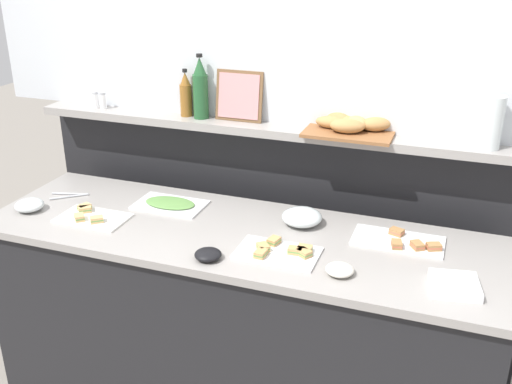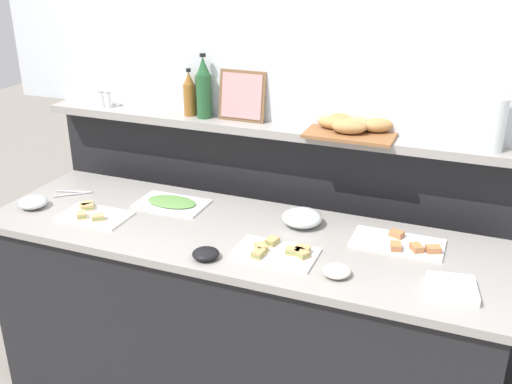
% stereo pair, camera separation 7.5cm
% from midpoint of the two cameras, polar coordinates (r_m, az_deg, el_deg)
% --- Properties ---
extents(ground_plane, '(12.00, 12.00, 0.00)m').
position_cam_midpoint_polar(ground_plane, '(3.53, 1.41, -13.10)').
color(ground_plane, gray).
extents(buffet_counter, '(2.27, 0.71, 0.92)m').
position_cam_midpoint_polar(buffet_counter, '(2.80, -2.51, -12.26)').
color(buffet_counter, black).
rests_on(buffet_counter, ground_plane).
extents(back_ledge_unit, '(2.50, 0.22, 1.27)m').
position_cam_midpoint_polar(back_ledge_unit, '(3.12, 1.12, -3.88)').
color(back_ledge_unit, black).
rests_on(back_ledge_unit, ground_plane).
extents(sandwich_platter_side, '(0.38, 0.20, 0.04)m').
position_cam_midpoint_polar(sandwich_platter_side, '(2.53, 12.98, -4.64)').
color(sandwich_platter_side, white).
rests_on(sandwich_platter_side, buffet_counter).
extents(sandwich_platter_front, '(0.33, 0.21, 0.04)m').
position_cam_midpoint_polar(sandwich_platter_front, '(2.38, 1.38, -5.78)').
color(sandwich_platter_front, white).
rests_on(sandwich_platter_front, buffet_counter).
extents(sandwich_platter_rear, '(0.31, 0.19, 0.04)m').
position_cam_midpoint_polar(sandwich_platter_rear, '(2.79, -16.33, -2.31)').
color(sandwich_platter_rear, white).
rests_on(sandwich_platter_rear, buffet_counter).
extents(cold_cuts_platter, '(0.33, 0.21, 0.02)m').
position_cam_midpoint_polar(cold_cuts_platter, '(2.84, -9.03, -1.16)').
color(cold_cuts_platter, white).
rests_on(cold_cuts_platter, buffet_counter).
extents(glass_bowl_large, '(0.13, 0.13, 0.05)m').
position_cam_midpoint_polar(glass_bowl_large, '(2.96, -21.67, -1.23)').
color(glass_bowl_large, silver).
rests_on(glass_bowl_large, buffet_counter).
extents(glass_bowl_medium, '(0.18, 0.18, 0.07)m').
position_cam_midpoint_polar(glass_bowl_medium, '(2.62, 3.63, -2.48)').
color(glass_bowl_medium, silver).
rests_on(glass_bowl_medium, buffet_counter).
extents(condiment_bowl_red, '(0.11, 0.11, 0.04)m').
position_cam_midpoint_polar(condiment_bowl_red, '(2.26, 7.13, -7.44)').
color(condiment_bowl_red, silver).
rests_on(condiment_bowl_red, buffet_counter).
extents(condiment_bowl_cream, '(0.11, 0.11, 0.04)m').
position_cam_midpoint_polar(condiment_bowl_cream, '(2.36, -5.56, -6.02)').
color(condiment_bowl_cream, black).
rests_on(condiment_bowl_cream, buffet_counter).
extents(serving_tongs, '(0.18, 0.13, 0.01)m').
position_cam_midpoint_polar(serving_tongs, '(3.07, -18.11, -0.29)').
color(serving_tongs, '#B7BABF').
rests_on(serving_tongs, buffet_counter).
extents(napkin_stack, '(0.20, 0.20, 0.03)m').
position_cam_midpoint_polar(napkin_stack, '(2.26, 17.71, -8.57)').
color(napkin_stack, white).
rests_on(napkin_stack, buffet_counter).
extents(vinegar_bottle_amber, '(0.06, 0.06, 0.24)m').
position_cam_midpoint_polar(vinegar_bottle_amber, '(3.00, -7.50, 9.22)').
color(vinegar_bottle_amber, '#8E5B23').
rests_on(vinegar_bottle_amber, back_ledge_unit).
extents(wine_bottle_green, '(0.08, 0.08, 0.32)m').
position_cam_midpoint_polar(wine_bottle_green, '(2.95, -6.11, 9.78)').
color(wine_bottle_green, '#23562D').
rests_on(wine_bottle_green, back_ledge_unit).
extents(salt_shaker, '(0.03, 0.03, 0.09)m').
position_cam_midpoint_polar(salt_shaker, '(3.26, -15.84, 8.53)').
color(salt_shaker, white).
rests_on(salt_shaker, back_ledge_unit).
extents(pepper_shaker, '(0.03, 0.03, 0.09)m').
position_cam_midpoint_polar(pepper_shaker, '(3.24, -15.20, 8.49)').
color(pepper_shaker, white).
rests_on(pepper_shaker, back_ledge_unit).
extents(bread_basket, '(0.40, 0.29, 0.08)m').
position_cam_midpoint_polar(bread_basket, '(2.75, 8.19, 6.40)').
color(bread_basket, brown).
rests_on(bread_basket, back_ledge_unit).
extents(framed_picture, '(0.24, 0.05, 0.24)m').
position_cam_midpoint_polar(framed_picture, '(2.89, -2.39, 9.22)').
color(framed_picture, brown).
rests_on(framed_picture, back_ledge_unit).
extents(water_carafe, '(0.09, 0.09, 0.23)m').
position_cam_midpoint_polar(water_carafe, '(2.66, 21.04, 6.26)').
color(water_carafe, silver).
rests_on(water_carafe, back_ledge_unit).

